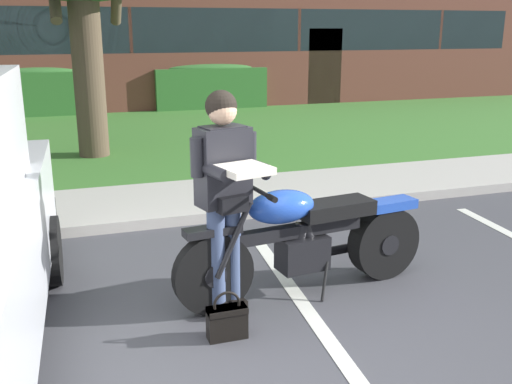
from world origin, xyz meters
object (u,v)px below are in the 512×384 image
object	(u,v)px
motorcycle	(314,237)
hedge_left	(38,90)
brick_building	(110,32)
rider_person	(225,186)
hedge_center_left	(209,85)
handbag	(227,319)

from	to	relation	value
motorcycle	hedge_left	bearing A→B (deg)	101.75
brick_building	motorcycle	bearing A→B (deg)	-89.80
motorcycle	rider_person	distance (m)	0.95
motorcycle	brick_building	size ratio (longest dim) A/B	0.08
hedge_left	hedge_center_left	size ratio (longest dim) A/B	0.84
hedge_center_left	brick_building	world-z (taller)	brick_building
hedge_left	hedge_center_left	world-z (taller)	same
motorcycle	hedge_left	distance (m)	11.49
motorcycle	hedge_center_left	distance (m)	11.42
hedge_left	hedge_center_left	xyz separation A→B (m)	(4.30, -0.00, 0.00)
motorcycle	rider_person	xyz separation A→B (m)	(-0.79, -0.13, 0.53)
handbag	hedge_center_left	xyz separation A→B (m)	(2.85, 11.77, 0.51)
handbag	hedge_left	xyz separation A→B (m)	(-1.45, 11.77, 0.51)
motorcycle	brick_building	bearing A→B (deg)	90.20
rider_person	handbag	bearing A→B (deg)	-105.21
rider_person	brick_building	distance (m)	16.91
handbag	brick_building	bearing A→B (deg)	87.23
hedge_left	handbag	bearing A→B (deg)	-82.99
motorcycle	hedge_left	xyz separation A→B (m)	(-2.34, 11.25, 0.17)
handbag	brick_building	world-z (taller)	brick_building
motorcycle	brick_building	distance (m)	16.80
rider_person	hedge_left	bearing A→B (deg)	97.78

